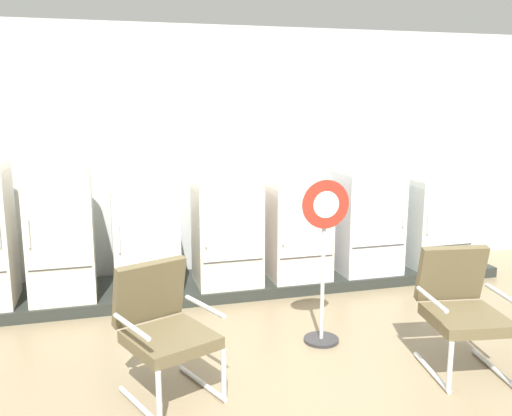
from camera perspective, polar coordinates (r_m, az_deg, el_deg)
The scene contains 11 objects.
back_wall at distance 6.80m, azimuth -3.96°, elevation 5.69°, with size 11.76×0.12×3.03m.
display_plinth at distance 6.51m, azimuth -2.65°, elevation -7.81°, with size 6.58×0.95×0.12m, color #2A2E29.
refrigerator_1 at distance 6.01m, azimuth -19.65°, elevation -1.09°, with size 0.65×0.62×1.59m.
refrigerator_2 at distance 6.05m, azimuth -11.44°, elevation -1.52°, with size 0.69×0.69×1.42m.
refrigerator_3 at distance 6.16m, azimuth -3.06°, elevation -1.07°, with size 0.71×0.65×1.43m.
refrigerator_4 at distance 6.41m, azimuth 4.28°, elevation -1.00°, with size 0.68×0.68×1.35m.
refrigerator_5 at distance 6.72m, azimuth 11.45°, elevation 0.40°, with size 0.72×0.65×1.56m.
refrigerator_6 at distance 7.22m, azimuth 17.91°, elevation -0.03°, with size 0.71×0.69×1.38m.
armchair_left at distance 4.24m, azimuth -9.56°, elevation -11.77°, with size 0.81×0.87×0.99m.
armchair_right at distance 4.85m, azimuth 20.43°, elevation -9.33°, with size 0.71×0.78×0.99m.
sign_stand at distance 4.97m, azimuth 6.99°, elevation -6.06°, with size 0.43×0.32×1.50m.
Camera 1 is at (-1.35, -2.98, 2.19)m, focal length 38.69 mm.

